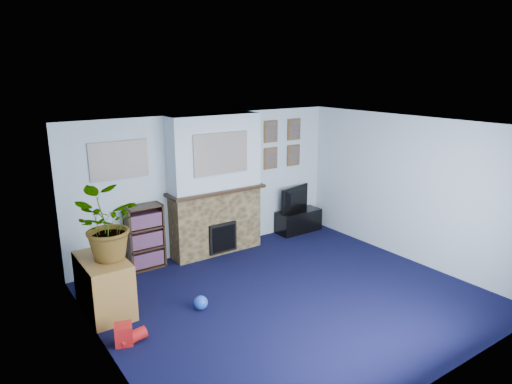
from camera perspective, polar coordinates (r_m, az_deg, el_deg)
floor at (r=6.61m, az=4.24°, el=-12.98°), size 5.00×4.50×0.01m
ceiling at (r=5.88m, az=4.69°, el=8.16°), size 5.00×4.50×0.01m
wall_back at (r=7.94m, az=-5.84°, el=1.11°), size 5.00×0.04×2.40m
wall_front at (r=4.74m, az=22.13°, el=-9.76°), size 5.00×0.04×2.40m
wall_left at (r=5.04m, az=-18.43°, el=-7.91°), size 0.04×4.50×2.40m
wall_right at (r=7.90m, az=18.67°, el=0.32°), size 0.04×4.50×2.40m
chimney_breast at (r=7.77m, az=-5.10°, el=0.70°), size 1.72×0.50×2.40m
collage_main at (r=7.46m, az=-4.40°, el=4.81°), size 1.00×0.03×0.68m
collage_left at (r=7.20m, az=-16.76°, el=3.84°), size 0.90×0.03×0.58m
portrait_tl at (r=8.47m, az=1.86°, el=7.56°), size 0.30×0.03×0.40m
portrait_tr at (r=8.80m, az=4.76°, el=7.80°), size 0.30×0.03×0.40m
portrait_bl at (r=8.55m, az=1.83°, el=4.23°), size 0.30×0.03×0.40m
portrait_br at (r=8.88m, az=4.69°, el=4.60°), size 0.30×0.03×0.40m
tv_stand at (r=9.05m, az=5.32°, el=-3.56°), size 0.91×0.38×0.43m
television at (r=8.93m, az=5.30°, el=-0.86°), size 0.81×0.31×0.47m
bookshelf at (r=7.51m, az=-13.70°, el=-5.65°), size 0.58×0.28×1.05m
sideboard at (r=6.41m, az=-18.44°, el=-11.19°), size 0.53×0.96×0.75m
potted_plant at (r=6.06m, az=-18.51°, el=-4.02°), size 1.08×1.06×0.90m
mantel_clock at (r=7.71m, az=-5.07°, el=0.87°), size 0.10×0.06×0.15m
mantel_candle at (r=7.85m, az=-3.29°, el=1.23°), size 0.05×0.05×0.17m
mantel_teddy at (r=7.46m, az=-8.77°, el=0.23°), size 0.12×0.12×0.12m
mantel_can at (r=8.13m, az=-0.17°, el=1.59°), size 0.06×0.06×0.12m
green_crate at (r=6.24m, az=-18.03°, el=-14.05°), size 0.34×0.28×0.27m
toy_ball at (r=6.30m, az=-6.92°, el=-13.61°), size 0.19×0.19×0.19m
toy_block at (r=5.77m, az=-16.20°, el=-16.82°), size 0.25×0.25×0.25m
toy_tube at (r=5.79m, az=-15.06°, el=-17.07°), size 0.32×0.14×0.19m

